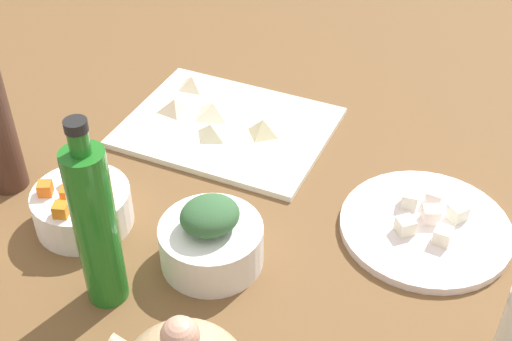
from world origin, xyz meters
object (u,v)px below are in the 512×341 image
Objects in this scene: cutting_board at (228,127)px; bowl_greens at (211,244)px; plate_tofu at (425,228)px; bottle_0 at (96,226)px; bowl_carrots at (83,208)px.

bowl_greens reaches higher than cutting_board.
bottle_0 is (34.20, 25.45, 10.84)cm from plate_tofu.
cutting_board is 29.13cm from bowl_carrots.
bottle_0 reaches higher than bowl_carrots.
cutting_board is 2.43× the size of bowl_carrots.
bowl_greens is at bearing 32.43° from plate_tofu.
plate_tofu is 29.28cm from bowl_greens.
bowl_greens is at bearing -134.31° from bottle_0.
bowl_greens is 1.00× the size of bowl_carrots.
plate_tofu is 46.56cm from bowl_carrots.
bowl_carrots is 0.51× the size of bottle_0.
plate_tofu is 0.89× the size of bottle_0.
bottle_0 is (-9.66, 9.96, 8.72)cm from bowl_carrots.
cutting_board is 36.33cm from plate_tofu.
bowl_carrots is at bearing -0.50° from bowl_greens.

